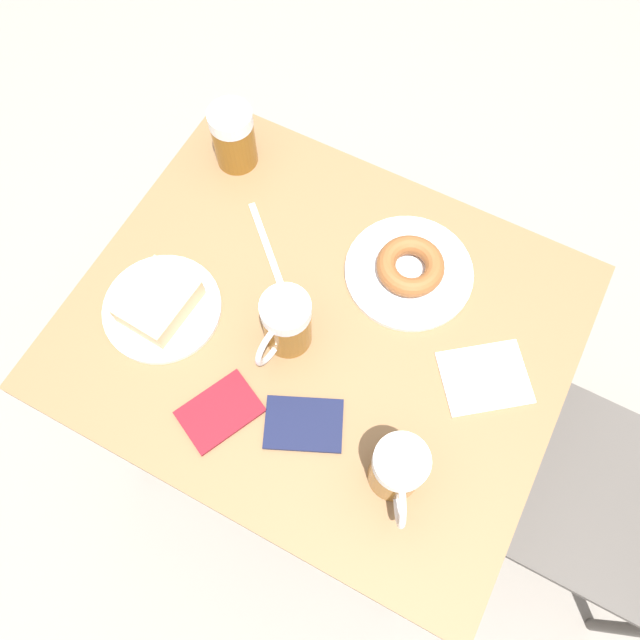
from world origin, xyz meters
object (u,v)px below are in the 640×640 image
object	(u,v)px
beer_mug_left	(233,136)
beer_mug_right	(286,324)
plate_with_cake	(160,304)
passport_near_edge	(220,412)
napkin_folded	(485,378)
beer_mug_center	(397,471)
passport_far_edge	(304,424)
plate_with_donut	(410,269)
fork	(266,245)

from	to	relation	value
beer_mug_left	beer_mug_right	distance (m)	0.40
plate_with_cake	beer_mug_left	size ratio (longest dim) A/B	1.61
passport_near_edge	plate_with_cake	bearing A→B (deg)	-121.00
plate_with_cake	napkin_folded	distance (m)	0.57
beer_mug_left	beer_mug_center	xyz separation A→B (m)	(0.42, 0.53, 0.00)
napkin_folded	passport_far_edge	xyz separation A→B (m)	(0.21, -0.23, 0.00)
plate_with_cake	beer_mug_left	world-z (taller)	beer_mug_left
plate_with_donut	fork	xyz separation A→B (m)	(0.07, -0.26, -0.01)
beer_mug_right	passport_far_edge	world-z (taller)	beer_mug_right
plate_with_cake	plate_with_donut	size ratio (longest dim) A/B	0.90
napkin_folded	fork	world-z (taller)	same
passport_far_edge	beer_mug_left	bearing A→B (deg)	-137.92
plate_with_cake	beer_mug_center	distance (m)	0.49
plate_with_cake	passport_far_edge	xyz separation A→B (m)	(0.07, 0.32, -0.02)
plate_with_donut	passport_far_edge	distance (m)	0.33
beer_mug_left	beer_mug_right	bearing A→B (deg)	43.38
beer_mug_right	napkin_folded	size ratio (longest dim) A/B	0.70
plate_with_donut	napkin_folded	distance (m)	0.23
beer_mug_center	passport_near_edge	world-z (taller)	beer_mug_center
plate_with_cake	beer_mug_right	size ratio (longest dim) A/B	1.61
plate_with_cake	passport_far_edge	bearing A→B (deg)	78.21
plate_with_donut	beer_mug_right	bearing A→B (deg)	-31.75
plate_with_cake	beer_mug_center	bearing A→B (deg)	81.02
plate_with_cake	beer_mug_right	bearing A→B (deg)	103.63
plate_with_cake	beer_mug_left	bearing A→B (deg)	-171.34
napkin_folded	beer_mug_left	bearing A→B (deg)	-108.31
beer_mug_right	fork	bearing A→B (deg)	-139.21
passport_near_edge	plate_with_donut	bearing A→B (deg)	156.19
fork	passport_far_edge	bearing A→B (deg)	39.85
beer_mug_right	passport_near_edge	world-z (taller)	beer_mug_right
plate_with_cake	passport_far_edge	world-z (taller)	plate_with_cake
fork	passport_far_edge	xyz separation A→B (m)	(0.26, 0.22, 0.00)
beer_mug_center	passport_far_edge	size ratio (longest dim) A/B	0.85
beer_mug_left	passport_far_edge	distance (m)	0.55
beer_mug_right	napkin_folded	distance (m)	0.34
beer_mug_center	napkin_folded	xyz separation A→B (m)	(-0.22, 0.07, -0.06)
beer_mug_left	passport_far_edge	bearing A→B (deg)	42.08
fork	beer_mug_right	bearing A→B (deg)	40.79
plate_with_donut	beer_mug_left	xyz separation A→B (m)	(-0.08, -0.40, 0.05)
beer_mug_left	passport_near_edge	world-z (taller)	beer_mug_left
plate_with_cake	fork	size ratio (longest dim) A/B	1.42
beer_mug_left	passport_near_edge	bearing A→B (deg)	27.65
plate_with_donut	passport_far_edge	bearing A→B (deg)	-6.10
beer_mug_right	passport_near_edge	distance (m)	0.18
plate_with_donut	passport_near_edge	bearing A→B (deg)	-23.81
fork	passport_near_edge	size ratio (longest dim) A/B	0.96
plate_with_donut	beer_mug_right	size ratio (longest dim) A/B	1.80
plate_with_cake	napkin_folded	size ratio (longest dim) A/B	1.13
beer_mug_left	plate_with_cake	bearing A→B (deg)	8.66
plate_with_cake	passport_near_edge	size ratio (longest dim) A/B	1.36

